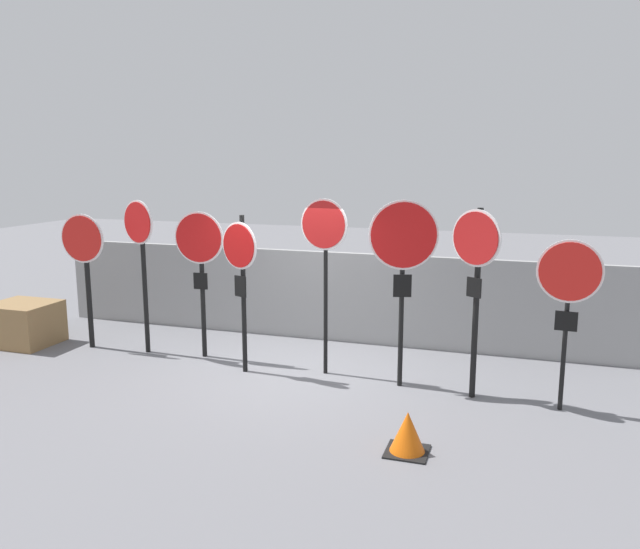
{
  "coord_description": "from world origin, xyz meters",
  "views": [
    {
      "loc": [
        3.25,
        -8.46,
        3.19
      ],
      "look_at": [
        0.51,
        0.0,
        1.54
      ],
      "focal_mm": 35.0,
      "sensor_mm": 36.0,
      "label": 1
    }
  ],
  "objects_px": {
    "stop_sign_0": "(84,256)",
    "stop_sign_5": "(403,252)",
    "stop_sign_4": "(324,243)",
    "storage_crate": "(24,323)",
    "traffic_cone_0": "(407,433)",
    "stop_sign_1": "(140,245)",
    "stop_sign_6": "(476,266)",
    "stop_sign_7": "(569,285)",
    "stop_sign_3": "(241,265)",
    "stop_sign_2": "(200,254)"
  },
  "relations": [
    {
      "from": "stop_sign_0",
      "to": "stop_sign_5",
      "type": "height_order",
      "value": "stop_sign_5"
    },
    {
      "from": "stop_sign_4",
      "to": "traffic_cone_0",
      "type": "xyz_separation_m",
      "value": [
        1.65,
        -2.16,
        -1.76
      ]
    },
    {
      "from": "stop_sign_0",
      "to": "storage_crate",
      "type": "relative_size",
      "value": 2.16
    },
    {
      "from": "stop_sign_0",
      "to": "traffic_cone_0",
      "type": "xyz_separation_m",
      "value": [
        5.87,
        -2.19,
        -1.37
      ]
    },
    {
      "from": "stop_sign_2",
      "to": "stop_sign_5",
      "type": "bearing_deg",
      "value": -8.99
    },
    {
      "from": "stop_sign_3",
      "to": "stop_sign_6",
      "type": "height_order",
      "value": "stop_sign_6"
    },
    {
      "from": "stop_sign_2",
      "to": "traffic_cone_0",
      "type": "distance_m",
      "value": 4.67
    },
    {
      "from": "traffic_cone_0",
      "to": "stop_sign_3",
      "type": "bearing_deg",
      "value": 146.82
    },
    {
      "from": "stop_sign_0",
      "to": "stop_sign_6",
      "type": "distance_m",
      "value": 6.41
    },
    {
      "from": "storage_crate",
      "to": "stop_sign_7",
      "type": "bearing_deg",
      "value": -1.76
    },
    {
      "from": "stop_sign_5",
      "to": "stop_sign_1",
      "type": "bearing_deg",
      "value": 160.21
    },
    {
      "from": "stop_sign_2",
      "to": "stop_sign_7",
      "type": "relative_size",
      "value": 1.07
    },
    {
      "from": "stop_sign_0",
      "to": "traffic_cone_0",
      "type": "relative_size",
      "value": 4.87
    },
    {
      "from": "stop_sign_1",
      "to": "stop_sign_4",
      "type": "relative_size",
      "value": 0.97
    },
    {
      "from": "stop_sign_4",
      "to": "stop_sign_7",
      "type": "xyz_separation_m",
      "value": [
        3.31,
        -0.4,
        -0.34
      ]
    },
    {
      "from": "stop_sign_1",
      "to": "stop_sign_5",
      "type": "distance_m",
      "value": 4.36
    },
    {
      "from": "stop_sign_4",
      "to": "traffic_cone_0",
      "type": "height_order",
      "value": "stop_sign_4"
    },
    {
      "from": "stop_sign_7",
      "to": "traffic_cone_0",
      "type": "height_order",
      "value": "stop_sign_7"
    },
    {
      "from": "stop_sign_3",
      "to": "stop_sign_4",
      "type": "relative_size",
      "value": 0.91
    },
    {
      "from": "stop_sign_6",
      "to": "stop_sign_7",
      "type": "distance_m",
      "value": 1.16
    },
    {
      "from": "stop_sign_1",
      "to": "stop_sign_6",
      "type": "distance_m",
      "value": 5.35
    },
    {
      "from": "stop_sign_0",
      "to": "stop_sign_5",
      "type": "bearing_deg",
      "value": -2.77
    },
    {
      "from": "stop_sign_4",
      "to": "stop_sign_5",
      "type": "bearing_deg",
      "value": 1.59
    },
    {
      "from": "stop_sign_4",
      "to": "storage_crate",
      "type": "height_order",
      "value": "stop_sign_4"
    },
    {
      "from": "stop_sign_1",
      "to": "stop_sign_3",
      "type": "relative_size",
      "value": 1.07
    },
    {
      "from": "stop_sign_1",
      "to": "stop_sign_2",
      "type": "distance_m",
      "value": 1.04
    },
    {
      "from": "stop_sign_1",
      "to": "stop_sign_6",
      "type": "height_order",
      "value": "stop_sign_6"
    },
    {
      "from": "stop_sign_0",
      "to": "stop_sign_4",
      "type": "distance_m",
      "value": 4.24
    },
    {
      "from": "stop_sign_2",
      "to": "stop_sign_7",
      "type": "xyz_separation_m",
      "value": [
        5.44,
        -0.56,
        -0.06
      ]
    },
    {
      "from": "stop_sign_1",
      "to": "stop_sign_5",
      "type": "xyz_separation_m",
      "value": [
        4.35,
        -0.27,
        0.13
      ]
    },
    {
      "from": "stop_sign_6",
      "to": "stop_sign_1",
      "type": "bearing_deg",
      "value": -152.13
    },
    {
      "from": "stop_sign_1",
      "to": "stop_sign_5",
      "type": "relative_size",
      "value": 0.96
    },
    {
      "from": "stop_sign_3",
      "to": "stop_sign_0",
      "type": "bearing_deg",
      "value": -164.37
    },
    {
      "from": "stop_sign_6",
      "to": "stop_sign_5",
      "type": "bearing_deg",
      "value": -154.42
    },
    {
      "from": "storage_crate",
      "to": "stop_sign_5",
      "type": "bearing_deg",
      "value": -0.46
    },
    {
      "from": "stop_sign_2",
      "to": "traffic_cone_0",
      "type": "relative_size",
      "value": 5.05
    },
    {
      "from": "stop_sign_7",
      "to": "stop_sign_4",
      "type": "bearing_deg",
      "value": 177.25
    },
    {
      "from": "stop_sign_1",
      "to": "stop_sign_7",
      "type": "relative_size",
      "value": 1.15
    },
    {
      "from": "traffic_cone_0",
      "to": "storage_crate",
      "type": "distance_m",
      "value": 7.4
    },
    {
      "from": "stop_sign_7",
      "to": "stop_sign_5",
      "type": "bearing_deg",
      "value": 178.23
    },
    {
      "from": "stop_sign_2",
      "to": "stop_sign_3",
      "type": "relative_size",
      "value": 1.0
    },
    {
      "from": "stop_sign_7",
      "to": "storage_crate",
      "type": "xyz_separation_m",
      "value": [
        -8.78,
        0.27,
        -1.28
      ]
    },
    {
      "from": "stop_sign_0",
      "to": "stop_sign_6",
      "type": "bearing_deg",
      "value": -3.41
    },
    {
      "from": "stop_sign_1",
      "to": "traffic_cone_0",
      "type": "distance_m",
      "value": 5.54
    },
    {
      "from": "stop_sign_5",
      "to": "stop_sign_6",
      "type": "relative_size",
      "value": 1.03
    },
    {
      "from": "stop_sign_6",
      "to": "storage_crate",
      "type": "relative_size",
      "value": 2.41
    },
    {
      "from": "stop_sign_7",
      "to": "stop_sign_6",
      "type": "bearing_deg",
      "value": 178.69
    },
    {
      "from": "stop_sign_4",
      "to": "storage_crate",
      "type": "relative_size",
      "value": 2.47
    },
    {
      "from": "stop_sign_7",
      "to": "traffic_cone_0",
      "type": "distance_m",
      "value": 2.81
    },
    {
      "from": "stop_sign_0",
      "to": "stop_sign_2",
      "type": "xyz_separation_m",
      "value": [
        2.1,
        0.14,
        0.1
      ]
    }
  ]
}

